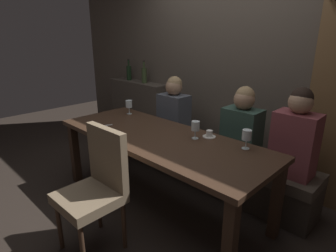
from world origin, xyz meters
TOP-DOWN VIEW (x-y plane):
  - ground at (0.00, 0.00)m, footprint 9.00×9.00m
  - back_wall_tiled at (0.00, 1.22)m, footprint 6.00×0.12m
  - back_counter at (-1.55, 1.04)m, footprint 1.10×0.28m
  - dining_table at (0.00, 0.00)m, footprint 2.20×0.84m
  - banquette_bench at (0.00, 0.70)m, footprint 2.50×0.44m
  - chair_near_side at (0.06, -0.72)m, footprint 0.45×0.45m
  - diner_redhead at (-0.45, 0.68)m, footprint 0.36×0.24m
  - diner_bearded at (0.47, 0.68)m, footprint 0.36×0.24m
  - diner_far_end at (0.99, 0.69)m, footprint 0.36×0.24m
  - wine_bottle_dark_red at (-1.77, 1.04)m, footprint 0.08×0.08m
  - wine_bottle_pale_label at (-1.39, 1.02)m, footprint 0.08×0.08m
  - wine_glass_near_left at (0.29, 0.18)m, footprint 0.08×0.08m
  - wine_glass_end_right at (0.74, 0.30)m, footprint 0.08×0.08m
  - wine_glass_center_back at (-0.80, 0.27)m, footprint 0.08×0.08m
  - espresso_cup at (0.36, 0.30)m, footprint 0.12×0.12m
  - fork_on_table at (-0.62, -0.20)m, footprint 0.08×0.16m

SIDE VIEW (x-z plane):
  - ground at x=0.00m, z-range 0.00..0.00m
  - banquette_bench at x=0.00m, z-range 0.00..0.45m
  - back_counter at x=-1.55m, z-range 0.00..0.95m
  - chair_near_side at x=0.06m, z-range 0.07..1.05m
  - dining_table at x=0.00m, z-range 0.28..1.02m
  - fork_on_table at x=-0.62m, z-range 0.74..0.75m
  - espresso_cup at x=0.36m, z-range 0.73..0.80m
  - diner_bearded at x=0.47m, z-range 0.43..1.16m
  - diner_redhead at x=-0.45m, z-range 0.43..1.16m
  - diner_far_end at x=0.99m, z-range 0.43..1.22m
  - wine_glass_center_back at x=-0.80m, z-range 0.77..0.93m
  - wine_glass_near_left at x=0.29m, z-range 0.77..0.94m
  - wine_glass_end_right at x=0.74m, z-range 0.77..0.94m
  - wine_bottle_dark_red at x=-1.77m, z-range 0.91..1.23m
  - wine_bottle_pale_label at x=-1.39m, z-range 0.91..1.23m
  - back_wall_tiled at x=0.00m, z-range 0.00..3.00m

